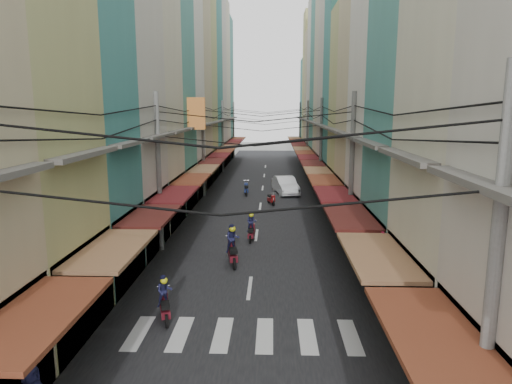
% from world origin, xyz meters
% --- Properties ---
extents(ground, '(160.00, 160.00, 0.00)m').
position_xyz_m(ground, '(0.00, 0.00, 0.00)').
color(ground, slate).
rests_on(ground, ground).
extents(road, '(10.00, 80.00, 0.02)m').
position_xyz_m(road, '(0.00, 20.00, 0.01)').
color(road, black).
rests_on(road, ground).
extents(sidewalk_left, '(3.00, 80.00, 0.06)m').
position_xyz_m(sidewalk_left, '(-6.50, 20.00, 0.03)').
color(sidewalk_left, gray).
rests_on(sidewalk_left, ground).
extents(sidewalk_right, '(3.00, 80.00, 0.06)m').
position_xyz_m(sidewalk_right, '(6.50, 20.00, 0.03)').
color(sidewalk_right, gray).
rests_on(sidewalk_right, ground).
extents(crosswalk, '(7.55, 2.40, 0.01)m').
position_xyz_m(crosswalk, '(-0.00, -6.00, 0.03)').
color(crosswalk, silver).
rests_on(crosswalk, ground).
extents(building_row_left, '(7.80, 67.67, 23.70)m').
position_xyz_m(building_row_left, '(-7.92, 16.56, 9.78)').
color(building_row_left, silver).
rests_on(building_row_left, ground).
extents(building_row_right, '(7.80, 68.98, 22.59)m').
position_xyz_m(building_row_right, '(7.92, 16.45, 9.41)').
color(building_row_right, teal).
rests_on(building_row_right, ground).
extents(utility_poles, '(10.20, 66.13, 8.20)m').
position_xyz_m(utility_poles, '(0.00, 15.01, 6.59)').
color(utility_poles, gray).
rests_on(utility_poles, ground).
extents(white_car, '(5.59, 3.09, 1.87)m').
position_xyz_m(white_car, '(2.05, 19.28, 0.00)').
color(white_car, white).
rests_on(white_car, ground).
extents(bicycle, '(1.81, 1.12, 1.17)m').
position_xyz_m(bicycle, '(7.50, 3.00, 0.00)').
color(bicycle, black).
rests_on(bicycle, ground).
extents(moving_scooters, '(4.04, 25.39, 1.96)m').
position_xyz_m(moving_scooters, '(-1.09, 4.28, 0.53)').
color(moving_scooters, black).
rests_on(moving_scooters, ground).
extents(parked_scooters, '(12.76, 13.62, 1.00)m').
position_xyz_m(parked_scooters, '(3.93, -3.80, 0.47)').
color(parked_scooters, black).
rests_on(parked_scooters, ground).
extents(pedestrians, '(13.53, 26.55, 1.99)m').
position_xyz_m(pedestrians, '(-4.72, 2.24, 0.97)').
color(pedestrians, '#261F2A').
rests_on(pedestrians, ground).
extents(market_umbrella, '(2.56, 2.56, 2.70)m').
position_xyz_m(market_umbrella, '(6.97, -4.24, 2.38)').
color(market_umbrella, '#B2B2B7').
rests_on(market_umbrella, ground).
extents(traffic_sign, '(0.10, 0.68, 3.09)m').
position_xyz_m(traffic_sign, '(4.83, -4.21, 2.27)').
color(traffic_sign, gray).
rests_on(traffic_sign, ground).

